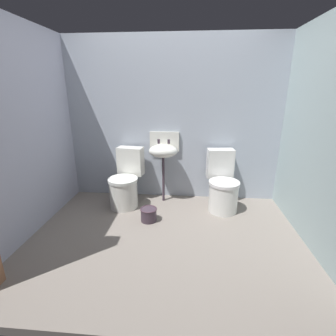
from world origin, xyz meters
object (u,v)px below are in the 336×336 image
(toilet_right, at_px, (222,186))
(sink, at_px, (163,150))
(bucket, at_px, (149,214))
(toilet_left, at_px, (126,183))

(toilet_right, distance_m, sink, 0.94)
(sink, bearing_deg, toilet_right, -13.00)
(bucket, bearing_deg, sink, 78.88)
(toilet_left, height_order, toilet_right, same)
(toilet_left, bearing_deg, bucket, 140.62)
(sink, relative_size, bucket, 4.70)
(toilet_right, bearing_deg, toilet_left, -6.01)
(toilet_left, bearing_deg, toilet_right, -171.02)
(toilet_left, height_order, sink, sink)
(toilet_left, bearing_deg, sink, -150.84)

